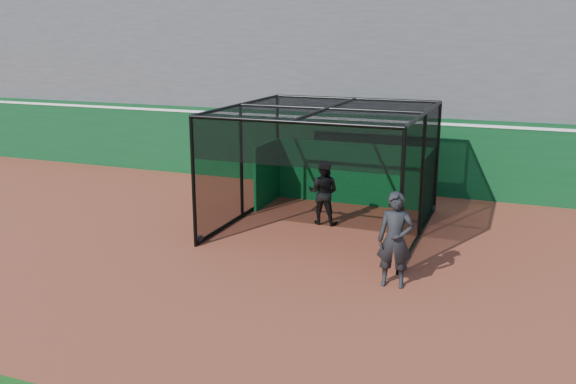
% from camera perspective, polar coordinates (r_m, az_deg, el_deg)
% --- Properties ---
extents(ground, '(120.00, 120.00, 0.00)m').
position_cam_1_polar(ground, '(13.56, -6.05, -7.43)').
color(ground, brown).
rests_on(ground, ground).
extents(outfield_wall, '(50.00, 0.50, 2.50)m').
position_cam_1_polar(outfield_wall, '(20.84, 4.62, 4.04)').
color(outfield_wall, '#0B3D1A').
rests_on(outfield_wall, ground).
extents(grandstand, '(50.00, 7.85, 8.95)m').
position_cam_1_polar(grandstand, '(24.14, 7.44, 13.01)').
color(grandstand, '#4C4C4F').
rests_on(grandstand, ground).
extents(batting_cage, '(5.09, 5.40, 3.20)m').
position_cam_1_polar(batting_cage, '(16.16, 3.66, 2.14)').
color(batting_cage, black).
rests_on(batting_cage, ground).
extents(batter, '(0.89, 0.70, 1.78)m').
position_cam_1_polar(batter, '(16.62, 3.32, -0.03)').
color(batter, black).
rests_on(batter, ground).
extents(on_deck_player, '(0.78, 0.55, 2.00)m').
position_cam_1_polar(on_deck_player, '(12.62, 9.98, -4.45)').
color(on_deck_player, black).
rests_on(on_deck_player, ground).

